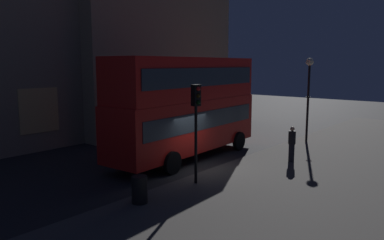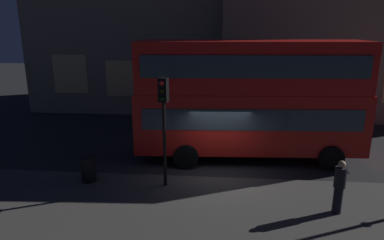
{
  "view_description": "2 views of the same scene",
  "coord_description": "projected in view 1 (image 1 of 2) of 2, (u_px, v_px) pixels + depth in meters",
  "views": [
    {
      "loc": [
        -13.49,
        -10.8,
        4.94
      ],
      "look_at": [
        0.51,
        0.86,
        2.23
      ],
      "focal_mm": 35.22,
      "sensor_mm": 36.0,
      "label": 1
    },
    {
      "loc": [
        0.01,
        -13.05,
        5.88
      ],
      "look_at": [
        -1.19,
        0.96,
        2.0
      ],
      "focal_mm": 32.23,
      "sensor_mm": 36.0,
      "label": 2
    }
  ],
  "objects": [
    {
      "name": "pedestrian",
      "position": [
        292.0,
        144.0,
        18.69
      ],
      "size": [
        0.36,
        0.36,
        1.77
      ],
      "rotation": [
        0.0,
        0.0,
        4.67
      ],
      "color": "black",
      "rests_on": "sidewalk_slab"
    },
    {
      "name": "sidewalk_slab",
      "position": [
        296.0,
        190.0,
        14.73
      ],
      "size": [
        44.0,
        8.59,
        0.12
      ],
      "primitive_type": "cube",
      "color": "#423F3D",
      "rests_on": "ground"
    },
    {
      "name": "ground_plane",
      "position": [
        199.0,
        169.0,
        17.82
      ],
      "size": [
        80.0,
        80.0,
        0.0
      ],
      "primitive_type": "plane",
      "color": "#232326"
    },
    {
      "name": "traffic_light_near_kerb",
      "position": [
        196.0,
        113.0,
        14.95
      ],
      "size": [
        0.37,
        0.39,
        4.02
      ],
      "rotation": [
        0.0,
        0.0,
        -0.21
      ],
      "color": "black",
      "rests_on": "sidewalk_slab"
    },
    {
      "name": "building_plain_facade",
      "position": [
        132.0,
        20.0,
        29.84
      ],
      "size": [
        14.05,
        9.15,
        16.72
      ],
      "color": "tan",
      "rests_on": "ground"
    },
    {
      "name": "litter_bin",
      "position": [
        140.0,
        190.0,
        13.14
      ],
      "size": [
        0.56,
        0.56,
        0.96
      ],
      "primitive_type": "cylinder",
      "color": "black",
      "rests_on": "sidewalk_slab"
    },
    {
      "name": "double_decker_bus",
      "position": [
        187.0,
        103.0,
        19.49
      ],
      "size": [
        10.07,
        3.15,
        5.27
      ],
      "rotation": [
        0.0,
        0.0,
        0.06
      ],
      "color": "red",
      "rests_on": "ground"
    },
    {
      "name": "street_lamp",
      "position": [
        309.0,
        83.0,
        23.1
      ],
      "size": [
        0.46,
        0.46,
        5.19
      ],
      "color": "black",
      "rests_on": "sidewalk_slab"
    }
  ]
}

